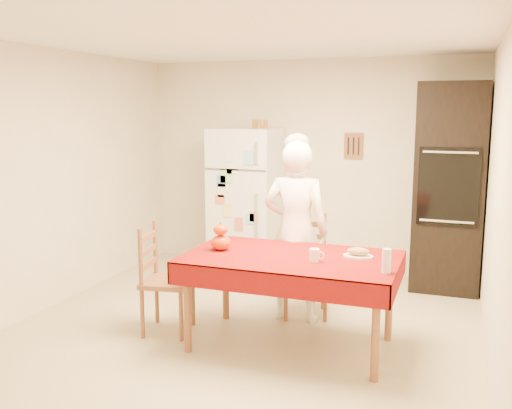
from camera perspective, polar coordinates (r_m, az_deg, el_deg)
The scene contains 17 objects.
floor at distance 5.09m, azimuth -1.70°, elevation -12.67°, with size 4.50×4.50×0.00m, color tan.
room_shell at distance 4.73m, azimuth -1.78°, elevation 5.85°, with size 4.02×4.52×2.51m.
refrigerator at distance 6.79m, azimuth -0.97°, elevation 0.44°, with size 0.75×0.74×1.70m.
oven_cabinet at distance 6.36m, azimuth 18.74°, elevation 1.59°, with size 0.70×0.62×2.20m.
dining_table at distance 4.61m, azimuth 3.54°, elevation -5.99°, with size 1.70×1.00×0.76m.
chair_far at distance 5.42m, azimuth 4.95°, elevation -5.66°, with size 0.52×0.50×0.95m.
chair_left at distance 5.03m, azimuth -9.53°, elevation -6.97°, with size 0.47×0.48×0.95m.
seated_woman at distance 5.19m, azimuth 4.02°, elevation -2.69°, with size 0.60×0.40×1.66m, color white.
coffee_mug at distance 4.43m, azimuth 5.86°, elevation -5.06°, with size 0.08×0.08×0.10m, color white.
pumpkin_lower at distance 4.77m, azimuth -3.54°, elevation -3.82°, with size 0.17×0.17×0.13m, color #C54B04.
pumpkin_upper at distance 4.75m, azimuth -3.55°, elevation -2.53°, with size 0.12×0.12×0.09m, color #E64F05.
wine_glass at distance 4.21m, azimuth 12.92°, elevation -5.51°, with size 0.07×0.07×0.18m, color silver.
bread_plate at distance 4.61m, azimuth 10.18°, elevation -5.13°, with size 0.24×0.24×0.02m, color silver.
bread_loaf at distance 4.60m, azimuth 10.20°, elevation -4.64°, with size 0.18×0.10×0.06m, color tan.
spice_jar_left at distance 6.72m, azimuth -0.15°, elevation 8.06°, with size 0.05×0.05×0.10m, color #8C5A19.
spice_jar_mid at distance 6.70m, azimuth 0.33°, elevation 8.05°, with size 0.05×0.05×0.10m, color #99651B.
spice_jar_right at distance 6.68m, azimuth 0.95°, elevation 8.04°, with size 0.05×0.05×0.10m, color #955E1B.
Camera 1 is at (1.75, -4.38, 1.93)m, focal length 40.00 mm.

